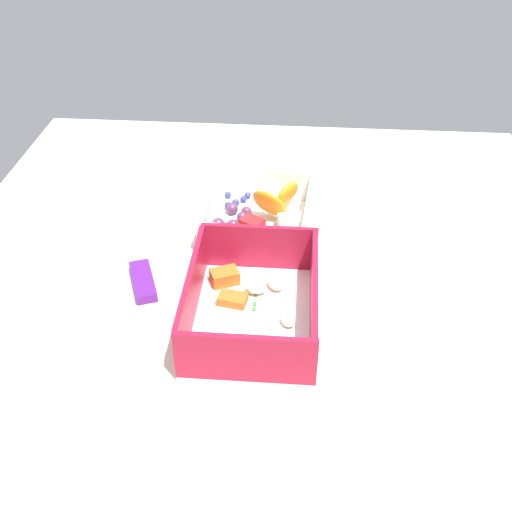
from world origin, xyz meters
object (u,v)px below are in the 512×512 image
Objects in this scene: pasta_container at (253,308)px; fruit_bowl at (260,217)px; candy_bar at (143,281)px; paper_cup_liner at (247,179)px.

fruit_bowl is at bearing 1.99° from pasta_container.
pasta_container is 2.69× the size of candy_bar.
fruit_bowl is at bearing -166.80° from paper_cup_liner.
fruit_bowl reaches higher than candy_bar.
pasta_container is at bearing -111.57° from candy_bar.
candy_bar is (5.28, 13.36, -1.46)cm from pasta_container.
fruit_bowl is 3.81× the size of paper_cup_liner.
pasta_container is 30.19cm from paper_cup_liner.
fruit_bowl is 2.23× the size of candy_bar.
candy_bar is at bearing 157.79° from paper_cup_liner.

